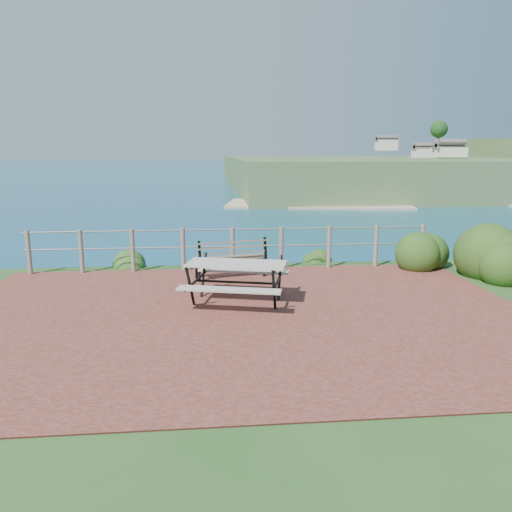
# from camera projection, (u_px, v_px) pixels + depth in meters

# --- Properties ---
(ground) EXTENTS (10.00, 7.00, 0.12)m
(ground) POSITION_uv_depth(u_px,v_px,m) (243.00, 316.00, 8.51)
(ground) COLOR brown
(ground) RESTS_ON ground
(ocean) EXTENTS (1200.00, 1200.00, 0.00)m
(ocean) POSITION_uv_depth(u_px,v_px,m) (209.00, 158.00, 203.30)
(ocean) COLOR #14577B
(ocean) RESTS_ON ground
(safety_railing) EXTENTS (9.40, 0.10, 1.00)m
(safety_railing) POSITION_uv_depth(u_px,v_px,m) (233.00, 246.00, 11.65)
(safety_railing) COLOR #6B5B4C
(safety_railing) RESTS_ON ground
(picnic_table) EXTENTS (1.91, 1.51, 0.75)m
(picnic_table) POSITION_uv_depth(u_px,v_px,m) (237.00, 278.00, 9.09)
(picnic_table) COLOR gray
(picnic_table) RESTS_ON ground
(park_bench) EXTENTS (1.64, 0.75, 0.90)m
(park_bench) POSITION_uv_depth(u_px,v_px,m) (230.00, 252.00, 10.92)
(park_bench) COLOR brown
(park_bench) RESTS_ON ground
(shrub_right_front) EXTENTS (1.49, 1.49, 2.11)m
(shrub_right_front) POSITION_uv_depth(u_px,v_px,m) (498.00, 280.00, 10.84)
(shrub_right_front) COLOR #204013
(shrub_right_front) RESTS_ON ground
(shrub_right_edge) EXTENTS (1.04, 1.04, 1.48)m
(shrub_right_edge) POSITION_uv_depth(u_px,v_px,m) (426.00, 268.00, 11.99)
(shrub_right_edge) COLOR #204013
(shrub_right_edge) RESTS_ON ground
(shrub_lip_west) EXTENTS (0.82, 0.82, 0.57)m
(shrub_lip_west) POSITION_uv_depth(u_px,v_px,m) (127.00, 266.00, 12.19)
(shrub_lip_west) COLOR #2D5821
(shrub_lip_west) RESTS_ON ground
(shrub_lip_east) EXTENTS (0.78, 0.78, 0.52)m
(shrub_lip_east) POSITION_uv_depth(u_px,v_px,m) (322.00, 260.00, 12.82)
(shrub_lip_east) COLOR #204013
(shrub_lip_east) RESTS_ON ground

